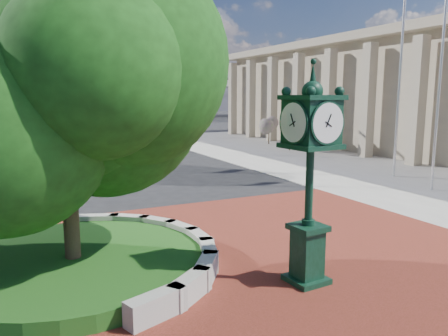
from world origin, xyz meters
TOP-DOWN VIEW (x-y plane):
  - ground at (0.00, 0.00)m, footprint 200.00×200.00m
  - plaza at (0.00, -1.00)m, footprint 12.00×12.00m
  - sidewalk at (16.00, 10.00)m, footprint 20.00×50.00m
  - planter_wall at (-2.71, -0.00)m, footprint 2.96×6.77m
  - grass_bed at (-5.00, 0.00)m, footprint 6.10×6.10m
  - overpass at (-0.22, 70.00)m, footprint 90.00×12.00m
  - tree_planter at (-5.00, 0.00)m, footprint 5.20×5.20m
  - tree_street at (-4.00, 18.00)m, footprint 4.40×4.40m
  - post_clock at (-0.39, -2.87)m, footprint 1.08×1.08m
  - parked_car at (2.03, 37.81)m, footprint 1.85×4.19m
  - flagpole_a at (10.44, 2.62)m, footprint 1.51×0.30m
  - flagpole_b at (11.55, 5.81)m, footprint 1.71×0.53m
  - street_lamp_near at (2.60, 23.12)m, footprint 1.93×0.49m
  - street_lamp_far at (-2.66, 42.79)m, footprint 2.07×0.26m
  - shrub_near at (13.27, 14.88)m, footprint 1.20×1.20m
  - shrub_mid at (12.90, 17.27)m, footprint 1.20×1.20m
  - shrub_far at (13.82, 21.77)m, footprint 1.20×1.20m

SIDE VIEW (x-z plane):
  - ground at x=0.00m, z-range 0.00..0.00m
  - plaza at x=0.00m, z-range 0.00..0.04m
  - sidewalk at x=16.00m, z-range 0.00..0.04m
  - grass_bed at x=-5.00m, z-range 0.00..0.40m
  - planter_wall at x=-2.71m, z-range 0.00..0.54m
  - parked_car at x=2.03m, z-range 0.00..1.40m
  - shrub_near at x=13.27m, z-range 0.49..2.69m
  - shrub_mid at x=12.90m, z-range 0.49..2.69m
  - shrub_far at x=13.82m, z-range 0.49..2.69m
  - post_clock at x=-0.39m, z-range 0.24..5.07m
  - tree_street at x=-4.00m, z-range 0.52..5.96m
  - tree_planter at x=-5.00m, z-range 0.56..6.89m
  - flagpole_a at x=10.44m, z-range 0.12..9.83m
  - street_lamp_near at x=2.60m, z-range 0.75..9.39m
  - street_lamp_far at x=-2.66m, z-range 0.79..10.02m
  - flagpole_b at x=11.55m, z-range 0.14..11.32m
  - overpass at x=-0.22m, z-range 2.79..10.29m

